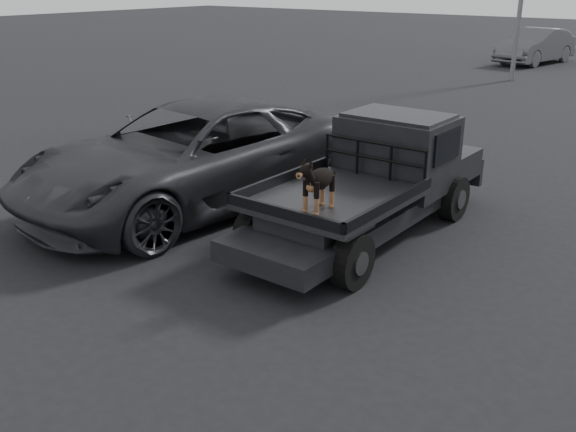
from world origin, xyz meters
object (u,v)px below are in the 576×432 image
Objects in this scene: distant_car_a at (536,46)px; dog at (319,184)px; parked_suv at (194,156)px; flatbed_ute at (365,207)px.

dog is at bearing -68.87° from distant_car_a.
parked_suv is 23.73m from distant_car_a.
dog is 0.15× the size of distant_car_a.
flatbed_ute is at bearing 17.61° from parked_suv.
dog is 3.52m from parked_suv.
parked_suv is 1.35× the size of distant_car_a.
dog is at bearing -83.35° from flatbed_ute.
flatbed_ute is 1.78m from dog.
distant_car_a is (-4.85, 24.65, -0.50)m from dog.
flatbed_ute is at bearing -68.57° from distant_car_a.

